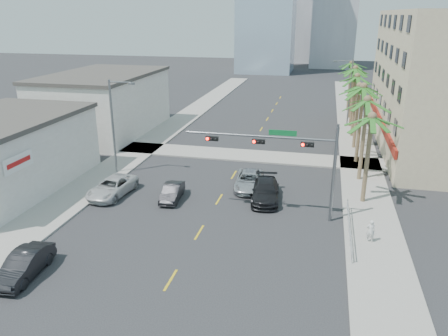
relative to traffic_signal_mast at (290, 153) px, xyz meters
name	(u,v)px	position (x,y,z in m)	size (l,w,h in m)	color
ground	(181,262)	(-5.78, -7.95, -5.06)	(260.00, 260.00, 0.00)	#262628
sidewalk_right	(361,170)	(6.22, 12.05, -4.99)	(4.00, 120.00, 0.15)	gray
sidewalk_left	(135,153)	(-17.78, 12.05, -4.99)	(4.00, 120.00, 0.15)	gray
sidewalk_cross	(245,155)	(-5.78, 14.05, -4.99)	(80.00, 4.00, 0.15)	gray
building_left_far	(104,105)	(-25.28, 20.05, -1.46)	(11.00, 18.00, 7.20)	beige
traffic_signal_mast	(290,153)	(0.00, 0.00, 0.00)	(11.12, 0.54, 7.20)	slate
palm_tree_0	(372,118)	(5.82, 4.05, 2.02)	(4.80, 4.80, 7.80)	brown
palm_tree_1	(367,101)	(5.82, 9.25, 2.37)	(4.80, 4.80, 8.16)	brown
palm_tree_2	(364,88)	(5.82, 14.45, 2.72)	(4.80, 4.80, 8.52)	brown
palm_tree_3	(360,87)	(5.82, 19.65, 2.02)	(4.80, 4.80, 7.80)	brown
palm_tree_4	(357,77)	(5.82, 24.85, 2.37)	(4.80, 4.80, 8.16)	brown
palm_tree_5	(355,69)	(5.82, 30.05, 2.72)	(4.80, 4.80, 8.52)	brown
palm_tree_6	(353,70)	(5.82, 35.25, 2.02)	(4.80, 4.80, 7.80)	brown
palm_tree_7	(352,63)	(5.82, 40.45, 2.37)	(4.80, 4.80, 8.16)	brown
streetlight_left	(115,122)	(-16.78, 6.05, 0.00)	(2.55, 0.25, 9.00)	slate
streetlight_right	(349,90)	(5.21, 30.05, 0.00)	(2.55, 0.25, 9.00)	slate
guardrail	(349,226)	(4.52, -1.95, -4.39)	(0.08, 8.08, 1.00)	silver
car_parked_mid	(24,265)	(-14.27, -11.45, -4.31)	(1.59, 4.55, 1.50)	black
car_parked_far	(112,187)	(-14.82, 0.85, -4.31)	(2.48, 5.38, 1.50)	silver
car_lane_left	(172,192)	(-9.58, 1.17, -4.41)	(1.38, 3.95, 1.30)	black
car_lane_center	(249,181)	(-3.78, 5.04, -4.34)	(2.40, 5.21, 1.45)	silver
car_lane_right	(265,191)	(-2.03, 2.81, -4.27)	(2.21, 5.44, 1.58)	black
pedestrian	(371,231)	(5.82, -2.85, -4.13)	(0.57, 0.38, 1.57)	silver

